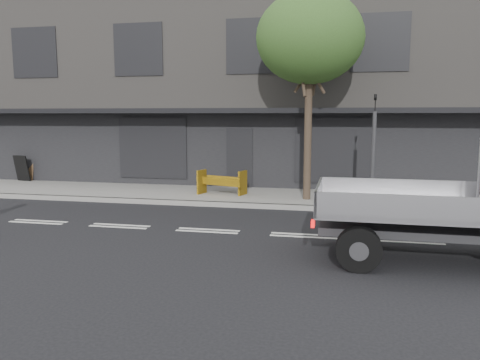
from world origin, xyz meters
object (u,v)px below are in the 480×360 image
traffic_light_pole (373,157)px  construction_barrier (220,183)px  sandwich_board (22,168)px  street_tree (310,39)px

traffic_light_pole → construction_barrier: size_ratio=2.23×
construction_barrier → sandwich_board: (-8.97, 1.70, 0.10)m
street_tree → construction_barrier: street_tree is taller
construction_barrier → traffic_light_pole: bearing=-10.9°
traffic_light_pole → street_tree: bearing=157.0°
street_tree → construction_barrier: size_ratio=4.29×
street_tree → sandwich_board: bearing=171.4°
traffic_light_pole → sandwich_board: traffic_light_pole is taller
traffic_light_pole → construction_barrier: bearing=169.1°
traffic_light_pole → sandwich_board: size_ratio=3.23×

